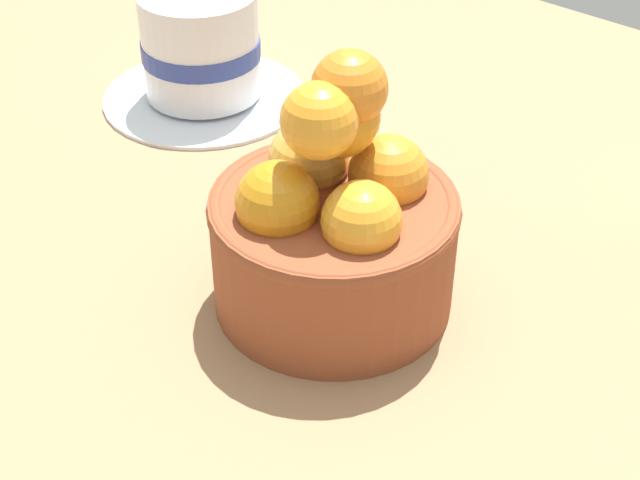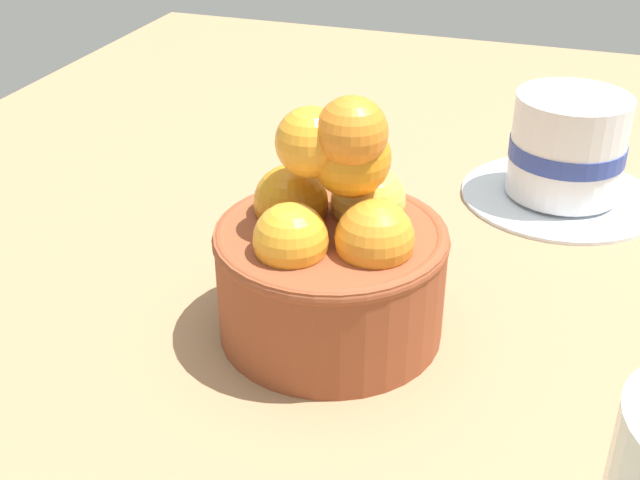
# 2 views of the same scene
# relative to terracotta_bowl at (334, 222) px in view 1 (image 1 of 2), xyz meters

# --- Properties ---
(ground_plane) EXTENTS (1.28, 0.89, 0.05)m
(ground_plane) POSITION_rel_terracotta_bowl_xyz_m (0.00, -0.00, -0.08)
(ground_plane) COLOR #997551
(terracotta_bowl) EXTENTS (0.13, 0.13, 0.15)m
(terracotta_bowl) POSITION_rel_terracotta_bowl_xyz_m (0.00, 0.00, 0.00)
(terracotta_bowl) COLOR brown
(terracotta_bowl) RESTS_ON ground_plane
(coffee_cup) EXTENTS (0.15, 0.15, 0.08)m
(coffee_cup) POSITION_rel_terracotta_bowl_xyz_m (-0.22, 0.12, -0.02)
(coffee_cup) COLOR white
(coffee_cup) RESTS_ON ground_plane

